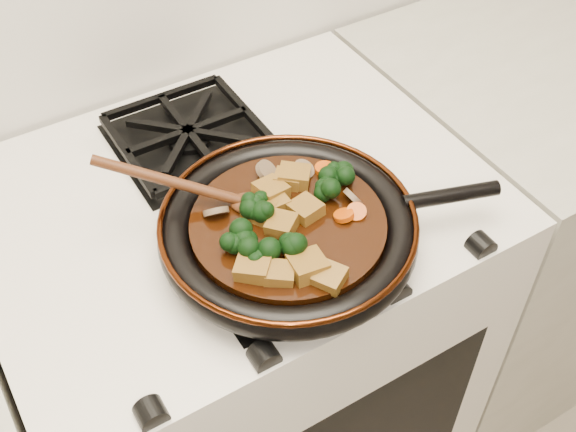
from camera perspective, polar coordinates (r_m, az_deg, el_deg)
stove at (r=1.44m, az=-3.57°, el=-11.10°), size 0.76×0.60×0.90m
burner_grate_front at (r=1.00m, az=-0.91°, el=-2.47°), size 0.23×0.23×0.03m
burner_grate_back at (r=1.18m, az=-7.86°, el=6.31°), size 0.23×0.23×0.03m
skillet at (r=0.98m, az=0.12°, el=-1.04°), size 0.47×0.35×0.05m
braising_sauce at (r=0.98m, az=0.00°, el=-0.85°), size 0.27×0.27×0.02m
tofu_cube_0 at (r=0.95m, az=-0.49°, el=-0.74°), size 0.05×0.05×0.02m
tofu_cube_1 at (r=1.02m, az=0.49°, el=3.09°), size 0.06×0.06×0.03m
tofu_cube_2 at (r=0.90m, az=-0.69°, el=-4.60°), size 0.05×0.05×0.02m
tofu_cube_3 at (r=1.00m, az=-1.36°, el=1.96°), size 0.05×0.05×0.03m
tofu_cube_4 at (r=1.02m, az=-0.04°, el=2.89°), size 0.05×0.05×0.02m
tofu_cube_5 at (r=0.97m, az=1.41°, el=0.51°), size 0.04×0.05×0.02m
tofu_cube_6 at (r=0.98m, az=-1.10°, el=1.06°), size 0.03×0.04×0.02m
tofu_cube_7 at (r=0.91m, az=1.58°, el=-4.00°), size 0.05×0.05×0.03m
tofu_cube_8 at (r=0.91m, az=-2.70°, el=-4.04°), size 0.06×0.06×0.03m
tofu_cube_9 at (r=0.90m, az=3.33°, el=-4.86°), size 0.05×0.05×0.02m
tofu_cube_10 at (r=0.97m, az=-2.27°, el=0.39°), size 0.05×0.05×0.03m
broccoli_floret_0 at (r=0.92m, az=-2.23°, el=-2.79°), size 0.06×0.06×0.06m
broccoli_floret_1 at (r=0.93m, az=-3.92°, el=-2.30°), size 0.09×0.09×0.06m
broccoli_floret_2 at (r=1.00m, az=3.04°, el=1.85°), size 0.07×0.07×0.06m
broccoli_floret_3 at (r=0.97m, az=-2.11°, el=0.81°), size 0.08×0.08×0.07m
broccoli_floret_4 at (r=0.96m, az=-2.49°, el=0.42°), size 0.08×0.08×0.07m
broccoli_floret_5 at (r=0.93m, az=0.24°, el=-2.08°), size 0.09×0.08×0.07m
broccoli_floret_6 at (r=1.02m, az=3.98°, el=3.15°), size 0.08×0.09×0.06m
carrot_coin_0 at (r=0.97m, az=4.43°, el=0.05°), size 0.03×0.03×0.02m
carrot_coin_1 at (r=0.90m, az=3.51°, el=-4.55°), size 0.03×0.03×0.02m
carrot_coin_2 at (r=1.00m, az=-0.94°, el=1.72°), size 0.03×0.03×0.02m
carrot_coin_3 at (r=1.04m, az=2.93°, el=3.75°), size 0.03×0.03×0.01m
carrot_coin_4 at (r=0.98m, az=5.43°, el=0.31°), size 0.03×0.03×0.02m
mushroom_slice_0 at (r=1.03m, az=1.21°, el=3.67°), size 0.04×0.04×0.02m
mushroom_slice_1 at (r=0.98m, az=-5.71°, el=0.34°), size 0.04×0.04×0.03m
mushroom_slice_2 at (r=1.00m, az=5.16°, el=1.48°), size 0.03×0.03×0.03m
mushroom_slice_3 at (r=1.03m, az=-1.71°, el=3.57°), size 0.05×0.05×0.03m
wooden_spoon at (r=0.98m, az=-6.35°, el=1.93°), size 0.13×0.10×0.22m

